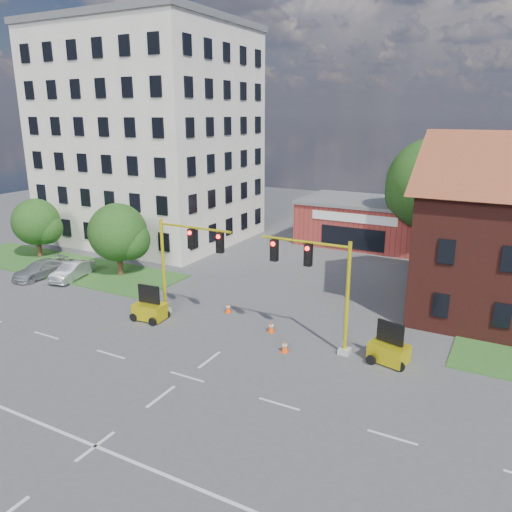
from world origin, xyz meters
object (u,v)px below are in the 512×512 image
object	(u,v)px
trailer_west	(150,309)
signal_mast_west	(184,258)
pickup_white	(453,303)
trailer_east	(389,350)
signal_mast_east	(318,280)

from	to	relation	value
trailer_west	signal_mast_west	bearing A→B (deg)	30.34
signal_mast_west	pickup_white	size ratio (longest dim) A/B	1.29
signal_mast_west	pickup_white	world-z (taller)	signal_mast_west
signal_mast_west	trailer_west	world-z (taller)	signal_mast_west
trailer_east	pickup_white	bearing A→B (deg)	91.81
signal_mast_west	signal_mast_east	bearing A→B (deg)	0.00
signal_mast_east	pickup_white	xyz separation A→B (m)	(5.89, 8.85, -3.25)
signal_mast_east	trailer_west	xyz separation A→B (m)	(-10.52, -1.32, -3.24)
signal_mast_west	trailer_east	size ratio (longest dim) A/B	2.89
signal_mast_west	pickup_white	distance (m)	17.38
trailer_west	signal_mast_east	bearing A→B (deg)	1.37
trailer_west	pickup_white	xyz separation A→B (m)	(16.41, 10.17, -0.01)
signal_mast_east	trailer_east	bearing A→B (deg)	2.18
signal_mast_west	trailer_west	xyz separation A→B (m)	(-1.81, -1.32, -3.24)
signal_mast_east	trailer_east	distance (m)	5.11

